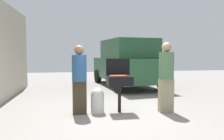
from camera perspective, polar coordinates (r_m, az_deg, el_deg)
ground_plane at (r=5.38m, az=0.67°, el=-11.20°), size 24.00×24.00×0.00m
bbq_grill at (r=5.40m, az=1.94°, el=-3.06°), size 0.60×0.44×0.89m
grill_lid_open at (r=5.58m, az=1.51°, el=0.80°), size 0.60×0.05×0.42m
hot_dog_0 at (r=5.37m, az=2.02°, el=-1.45°), size 0.13×0.03×0.03m
hot_dog_1 at (r=5.30m, az=2.88°, el=-1.53°), size 0.13×0.03×0.03m
hot_dog_2 at (r=5.42m, az=2.81°, el=-1.40°), size 0.13×0.03×0.03m
hot_dog_3 at (r=5.33m, az=1.32°, el=-1.49°), size 0.13×0.04×0.03m
hot_dog_4 at (r=5.47m, az=1.54°, el=-1.34°), size 0.13×0.03×0.03m
hot_dog_5 at (r=5.50m, az=1.65°, el=-1.31°), size 0.13×0.04×0.03m
hot_dog_6 at (r=5.42m, az=1.00°, el=-1.39°), size 0.13×0.03×0.03m
hot_dog_7 at (r=5.31m, az=2.19°, el=-1.51°), size 0.13×0.04×0.03m
hot_dog_8 at (r=5.24m, az=2.38°, el=-1.59°), size 0.13×0.03×0.03m
hot_dog_9 at (r=5.26m, az=0.14°, el=-1.57°), size 0.13×0.03×0.03m
hot_dog_10 at (r=5.38m, az=3.77°, el=-1.44°), size 0.13×0.03×0.03m
hot_dog_11 at (r=5.48m, az=3.01°, el=-1.33°), size 0.13×0.04×0.03m
hot_dog_12 at (r=5.46m, az=0.31°, el=-1.35°), size 0.13×0.04×0.03m
hot_dog_13 at (r=5.35m, az=-0.07°, el=-1.46°), size 0.13×0.03×0.03m
hot_dog_14 at (r=5.39m, az=1.16°, el=-1.42°), size 0.13×0.03×0.03m
hot_dog_15 at (r=5.20m, az=1.12°, el=-1.63°), size 0.13×0.03×0.03m
propane_tank at (r=5.39m, az=-3.74°, el=-7.67°), size 0.32×0.32×0.62m
person_left at (r=5.28m, az=-8.38°, el=-1.76°), size 0.34×0.34×1.63m
person_right at (r=5.55m, az=13.76°, el=-1.12°), size 0.36×0.36×1.71m
parked_minivan at (r=9.67m, az=3.87°, el=1.85°), size 2.55×4.63×2.02m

